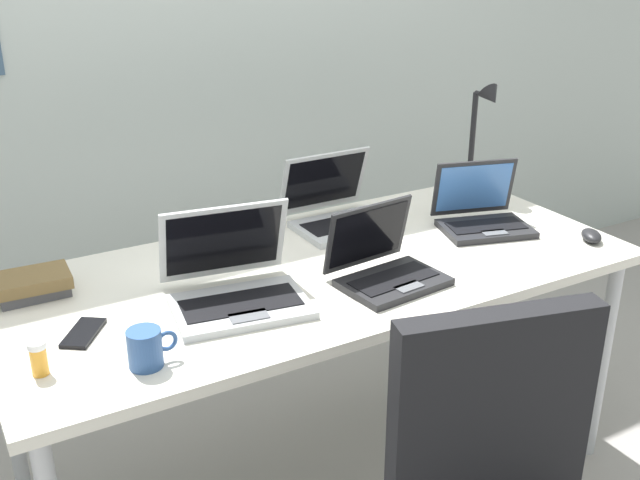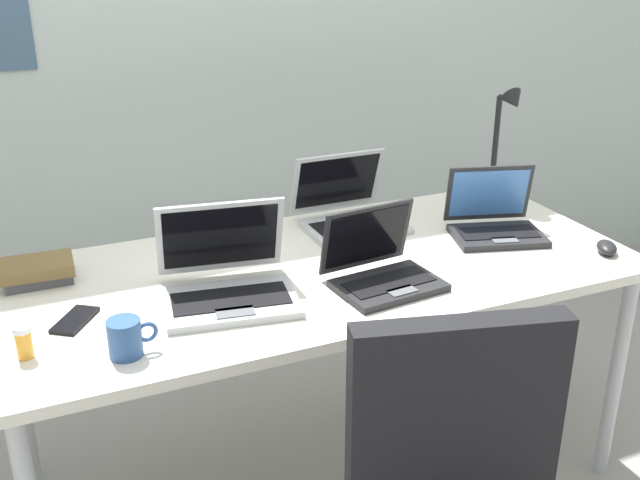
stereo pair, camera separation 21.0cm
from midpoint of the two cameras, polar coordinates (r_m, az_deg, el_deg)
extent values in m
plane|color=gray|center=(2.54, 2.49, -17.39)|extent=(12.00, 12.00, 0.00)
cube|color=#B2BCB7|center=(2.98, -6.68, 16.18)|extent=(6.00, 0.12, 2.60)
cube|color=silver|center=(2.14, 2.81, -2.40)|extent=(1.80, 0.80, 0.03)
cylinder|color=#B2B5BA|center=(2.55, 23.71, -9.53)|extent=(0.04, 0.04, 0.71)
cylinder|color=#B2B5BA|center=(2.44, -19.51, -10.39)|extent=(0.04, 0.04, 0.71)
cylinder|color=#B2B5BA|center=(2.98, 14.42, -3.48)|extent=(0.04, 0.04, 0.71)
cylinder|color=black|center=(2.78, 14.92, 3.40)|extent=(0.12, 0.12, 0.02)
cylinder|color=black|center=(2.73, 15.29, 6.92)|extent=(0.02, 0.02, 0.34)
cylinder|color=black|center=(2.66, 16.20, 10.20)|extent=(0.01, 0.08, 0.01)
cone|color=black|center=(2.63, 16.75, 10.01)|extent=(0.07, 0.09, 0.09)
cube|color=#B7BABC|center=(1.91, -3.63, -4.82)|extent=(0.37, 0.28, 0.02)
cube|color=black|center=(1.91, -3.64, -4.51)|extent=(0.31, 0.17, 0.00)
cube|color=#595B60|center=(1.84, -3.18, -5.54)|extent=(0.10, 0.06, 0.00)
cube|color=#B7BABC|center=(2.00, -4.58, 0.18)|extent=(0.34, 0.14, 0.22)
cube|color=black|center=(2.00, -4.56, 0.18)|extent=(0.31, 0.11, 0.18)
cube|color=#B7BABC|center=(2.39, 5.20, 0.92)|extent=(0.31, 0.21, 0.02)
cube|color=black|center=(2.38, 5.21, 1.17)|extent=(0.27, 0.12, 0.00)
cube|color=#595B60|center=(2.33, 6.03, 0.60)|extent=(0.09, 0.05, 0.00)
cube|color=#B7BABC|center=(2.47, 3.74, 4.42)|extent=(0.31, 0.08, 0.20)
cube|color=black|center=(2.46, 3.79, 4.42)|extent=(0.28, 0.06, 0.17)
cube|color=#232326|center=(2.40, 15.74, 0.25)|extent=(0.31, 0.26, 0.02)
cube|color=black|center=(2.40, 15.76, 0.50)|extent=(0.26, 0.17, 0.00)
cube|color=#595B60|center=(2.35, 16.31, -0.06)|extent=(0.08, 0.06, 0.00)
cube|color=#232326|center=(2.46, 15.04, 3.42)|extent=(0.27, 0.12, 0.19)
cube|color=#3F72BF|center=(2.46, 15.09, 3.40)|extent=(0.24, 0.10, 0.15)
cube|color=#232326|center=(2.02, 8.20, -3.51)|extent=(0.29, 0.21, 0.02)
cube|color=black|center=(2.01, 8.21, -3.22)|extent=(0.25, 0.13, 0.00)
cube|color=#595B60|center=(1.97, 9.28, -3.88)|extent=(0.08, 0.05, 0.00)
cube|color=#232326|center=(2.06, 6.45, 0.23)|extent=(0.28, 0.08, 0.18)
cube|color=black|center=(2.05, 6.54, 0.21)|extent=(0.25, 0.06, 0.15)
ellipsoid|color=black|center=(2.41, 23.22, -0.57)|extent=(0.10, 0.11, 0.03)
cube|color=black|center=(1.91, -15.04, -5.94)|extent=(0.13, 0.15, 0.01)
cylinder|color=gold|center=(1.77, -18.32, -7.60)|extent=(0.04, 0.04, 0.06)
cylinder|color=white|center=(1.76, -18.48, -6.49)|extent=(0.04, 0.04, 0.01)
cube|color=#4C4C51|center=(2.15, -17.96, -2.63)|extent=(0.17, 0.14, 0.03)
cube|color=brown|center=(2.12, -18.02, -2.02)|extent=(0.20, 0.14, 0.03)
cylinder|color=#2D518C|center=(1.72, -11.16, -7.38)|extent=(0.08, 0.08, 0.09)
torus|color=#2D518C|center=(1.73, -9.55, -6.96)|extent=(0.05, 0.01, 0.05)
cube|color=black|center=(1.55, 14.10, -13.88)|extent=(0.42, 0.16, 0.48)
camera|label=1|loc=(0.11, -87.14, 1.20)|focal=42.37mm
camera|label=2|loc=(0.11, 92.86, -1.20)|focal=42.37mm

